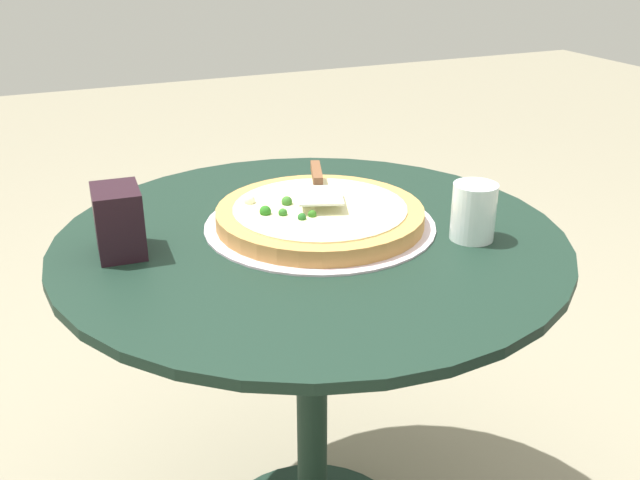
# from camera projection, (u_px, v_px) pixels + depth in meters

# --- Properties ---
(patio_table) EXTENTS (0.91, 0.91, 0.73)m
(patio_table) POSITION_uv_depth(u_px,v_px,m) (312.00, 317.00, 1.36)
(patio_table) COLOR black
(patio_table) RESTS_ON ground
(pizza_on_tray) EXTENTS (0.42, 0.42, 0.05)m
(pizza_on_tray) POSITION_uv_depth(u_px,v_px,m) (320.00, 216.00, 1.32)
(pizza_on_tray) COLOR silver
(pizza_on_tray) RESTS_ON patio_table
(pizza_server) EXTENTS (0.12, 0.21, 0.02)m
(pizza_server) POSITION_uv_depth(u_px,v_px,m) (318.00, 183.00, 1.36)
(pizza_server) COLOR silver
(pizza_server) RESTS_ON pizza_on_tray
(drinking_cup) EXTENTS (0.08, 0.08, 0.10)m
(drinking_cup) POSITION_uv_depth(u_px,v_px,m) (474.00, 212.00, 1.26)
(drinking_cup) COLOR silver
(drinking_cup) RESTS_ON patio_table
(napkin_dispenser) EXTENTS (0.08, 0.11, 0.12)m
(napkin_dispenser) POSITION_uv_depth(u_px,v_px,m) (119.00, 221.00, 1.20)
(napkin_dispenser) COLOR black
(napkin_dispenser) RESTS_ON patio_table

